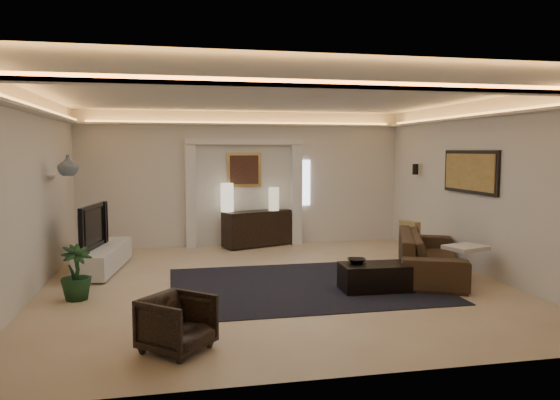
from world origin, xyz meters
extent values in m
plane|color=#CBB691|center=(0.00, 0.00, 0.00)|extent=(7.00, 7.00, 0.00)
plane|color=white|center=(0.00, 0.00, 2.90)|extent=(7.00, 7.00, 0.00)
plane|color=silver|center=(0.00, 3.50, 1.45)|extent=(7.00, 0.00, 7.00)
plane|color=silver|center=(0.00, -3.50, 1.45)|extent=(7.00, 0.00, 7.00)
plane|color=silver|center=(-3.50, 0.00, 1.45)|extent=(0.00, 7.00, 7.00)
plane|color=silver|center=(3.50, 0.00, 1.45)|extent=(0.00, 7.00, 7.00)
cube|color=silver|center=(0.00, 0.00, 2.62)|extent=(7.00, 7.00, 0.04)
cube|color=white|center=(1.35, 3.48, 1.35)|extent=(0.25, 0.03, 1.00)
cube|color=black|center=(0.40, -0.20, 0.01)|extent=(4.00, 3.00, 0.01)
cube|color=silver|center=(-1.15, 3.40, 1.10)|extent=(0.22, 0.20, 2.20)
cube|color=silver|center=(1.15, 3.40, 1.10)|extent=(0.22, 0.20, 2.20)
cube|color=silver|center=(0.00, 3.40, 2.25)|extent=(2.52, 0.20, 0.12)
cube|color=tan|center=(0.00, 3.47, 1.65)|extent=(0.74, 0.04, 0.74)
cube|color=#4C2D1E|center=(0.00, 3.44, 1.65)|extent=(0.62, 0.02, 0.62)
cube|color=black|center=(3.47, 0.30, 1.70)|extent=(0.04, 1.64, 0.74)
cube|color=tan|center=(3.44, 0.30, 1.70)|extent=(0.02, 1.50, 0.62)
cylinder|color=black|center=(3.38, 2.20, 1.68)|extent=(0.12, 0.12, 0.22)
cube|color=silver|center=(-3.44, 1.40, 1.65)|extent=(0.10, 0.55, 0.04)
cube|color=black|center=(0.24, 3.25, 0.40)|extent=(1.55, 0.99, 0.74)
cylinder|color=#FDF2CF|center=(-0.40, 3.25, 1.09)|extent=(0.33, 0.33, 0.60)
cylinder|color=beige|center=(0.61, 3.25, 1.09)|extent=(0.29, 0.29, 0.50)
cube|color=silver|center=(-2.71, 1.52, 0.23)|extent=(0.79, 2.12, 0.39)
imported|color=black|center=(-2.97, 1.36, 0.82)|extent=(1.30, 0.41, 0.75)
cylinder|color=black|center=(-2.97, 1.86, 0.64)|extent=(0.13, 0.13, 0.34)
imported|color=#3C4E58|center=(-3.15, 0.93, 1.83)|extent=(0.34, 0.34, 0.33)
imported|color=#173619|center=(-2.87, -0.31, 0.38)|extent=(0.59, 0.59, 0.76)
imported|color=black|center=(2.60, -0.01, 0.36)|extent=(2.62, 1.83, 0.71)
cube|color=#F1E5CF|center=(2.94, -0.51, 0.55)|extent=(0.71, 0.64, 0.06)
cube|color=#9D8651|center=(2.72, 1.03, 0.55)|extent=(0.24, 0.47, 0.45)
cube|color=#2E231A|center=(1.38, -0.70, 0.20)|extent=(1.06, 0.61, 0.39)
imported|color=black|center=(1.12, -0.58, 0.44)|extent=(0.34, 0.34, 0.07)
cube|color=silver|center=(1.90, -0.80, 0.42)|extent=(0.26, 0.20, 0.03)
imported|color=black|center=(-1.53, -2.54, 0.29)|extent=(0.89, 0.89, 0.58)
camera|label=1|loc=(-1.58, -7.98, 2.07)|focal=34.21mm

